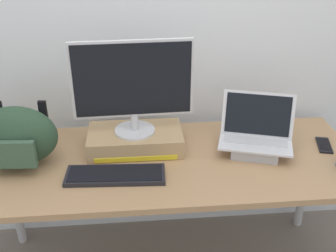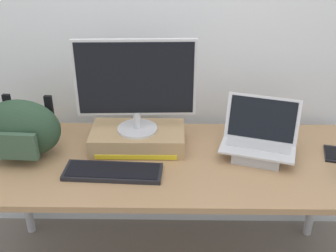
% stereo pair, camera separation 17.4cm
% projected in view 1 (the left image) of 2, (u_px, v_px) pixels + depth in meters
% --- Properties ---
extents(back_wall, '(7.00, 0.10, 2.60)m').
position_uv_depth(back_wall, '(160.00, 18.00, 2.13)').
color(back_wall, silver).
rests_on(back_wall, ground).
extents(desk, '(1.85, 0.73, 0.74)m').
position_uv_depth(desk, '(168.00, 171.00, 2.02)').
color(desk, '#A87F56').
rests_on(desk, ground).
extents(toner_box_yellow, '(0.46, 0.26, 0.09)m').
position_uv_depth(toner_box_yellow, '(135.00, 140.00, 2.06)').
color(toner_box_yellow, tan).
rests_on(toner_box_yellow, desk).
extents(desktop_monitor, '(0.57, 0.20, 0.46)m').
position_uv_depth(desktop_monitor, '(133.00, 85.00, 1.92)').
color(desktop_monitor, silver).
rests_on(desktop_monitor, toner_box_yellow).
extents(open_laptop, '(0.40, 0.32, 0.28)m').
position_uv_depth(open_laptop, '(255.00, 140.00, 2.03)').
color(open_laptop, '#ADADB2').
rests_on(open_laptop, desk).
extents(external_keyboard, '(0.45, 0.17, 0.02)m').
position_uv_depth(external_keyboard, '(115.00, 175.00, 1.85)').
color(external_keyboard, black).
rests_on(external_keyboard, desk).
extents(messenger_backpack, '(0.39, 0.27, 0.29)m').
position_uv_depth(messenger_backpack, '(16.00, 136.00, 1.89)').
color(messenger_backpack, '#28422D').
rests_on(messenger_backpack, desk).
extents(cell_phone, '(0.10, 0.16, 0.01)m').
position_uv_depth(cell_phone, '(324.00, 145.00, 2.09)').
color(cell_phone, black).
rests_on(cell_phone, desk).
extents(plush_toy, '(0.08, 0.08, 0.08)m').
position_uv_depth(plush_toy, '(42.00, 128.00, 2.18)').
color(plush_toy, gold).
rests_on(plush_toy, desk).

